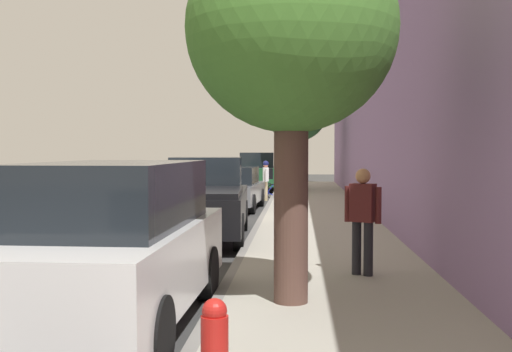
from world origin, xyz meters
TOP-DOWN VIEW (x-y plane):
  - ground at (0.00, 0.00)m, footprint 76.03×76.03m
  - sidewalk at (3.25, 0.00)m, footprint 3.27×47.52m
  - curb_edge at (1.54, 0.00)m, footprint 0.16×47.52m
  - lane_stripe_centre at (-3.16, 0.44)m, footprint 0.14×48.40m
  - lane_stripe_bike_edge at (0.07, 0.00)m, footprint 0.12×47.52m
  - building_facade at (5.14, 0.00)m, footprint 0.50×47.52m
  - parked_suv_white_second at (0.43, -7.54)m, footprint 2.04×4.74m
  - parked_pickup_black_mid at (0.37, -0.24)m, footprint 2.28×5.41m
  - parked_sedan_grey_far at (0.35, 6.82)m, footprint 2.00×4.48m
  - parked_suv_green_farthest at (0.58, 16.84)m, footprint 1.99×4.71m
  - bicycle_at_curb at (1.07, 11.28)m, footprint 1.61×0.70m
  - cyclist_with_backpack at (1.30, 10.83)m, footprint 0.45×0.62m
  - street_tree_near_cyclist at (2.53, -6.68)m, footprint 2.75×2.75m
  - street_tree_mid_block at (2.53, 15.20)m, footprint 2.94×2.94m
  - pedestrian_on_phone at (3.65, -4.87)m, footprint 0.56×0.38m
  - fire_hydrant at (1.97, -9.93)m, footprint 0.22×0.22m

SIDE VIEW (x-z plane):
  - ground at x=0.00m, z-range 0.00..0.00m
  - lane_stripe_bike_edge at x=0.07m, z-range 0.00..0.01m
  - lane_stripe_centre at x=-3.16m, z-range 0.00..0.01m
  - sidewalk at x=3.25m, z-range 0.00..0.13m
  - curb_edge at x=1.54m, z-range 0.00..0.13m
  - bicycle_at_curb at x=1.07m, z-range 0.00..0.72m
  - fire_hydrant at x=1.97m, z-range 0.14..0.98m
  - parked_sedan_grey_far at x=0.35m, z-range -0.01..1.51m
  - parked_pickup_black_mid at x=0.37m, z-range -0.07..1.88m
  - cyclist_with_backpack at x=1.30m, z-range 0.18..1.86m
  - parked_suv_white_second at x=0.43m, z-range 0.03..2.02m
  - parked_suv_green_farthest at x=0.58m, z-range 0.03..2.02m
  - pedestrian_on_phone at x=3.65m, z-range 0.25..1.95m
  - building_facade at x=5.14m, z-range 0.00..6.11m
  - street_tree_near_cyclist at x=2.53m, z-range 1.18..6.11m
  - street_tree_mid_block at x=2.53m, z-range 1.31..6.35m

